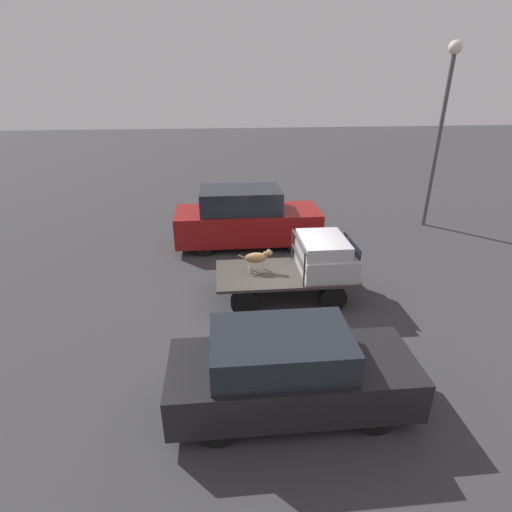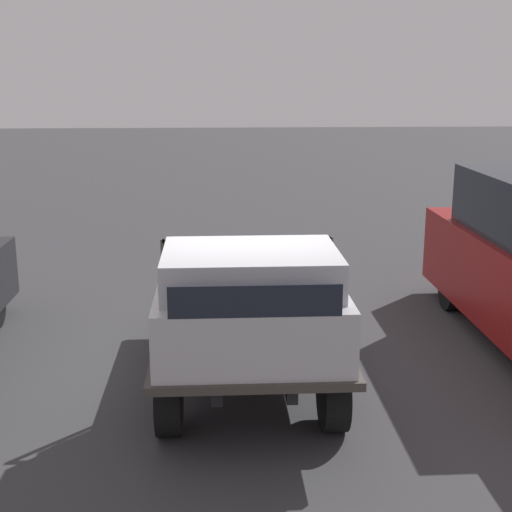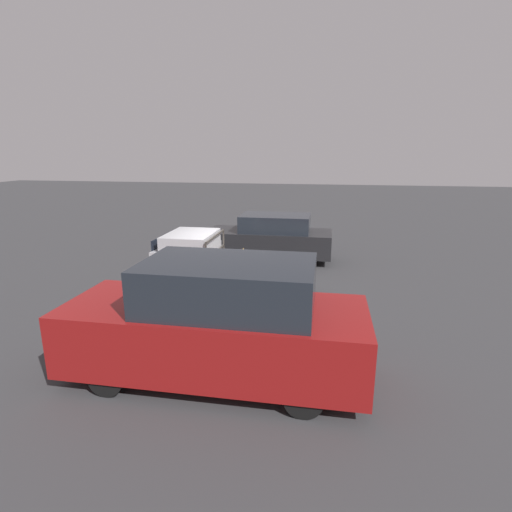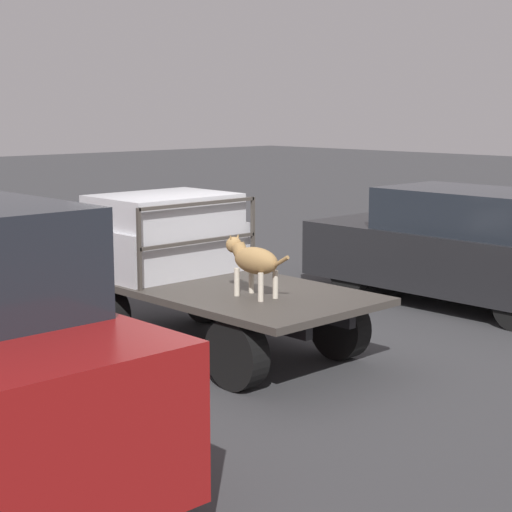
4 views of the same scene
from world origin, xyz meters
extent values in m
plane|color=#38383A|center=(0.00, 0.00, 0.00)|extent=(80.00, 80.00, 0.00)
cylinder|color=black|center=(1.18, 0.79, 0.37)|extent=(0.74, 0.24, 0.74)
cylinder|color=black|center=(1.18, -0.79, 0.37)|extent=(0.74, 0.24, 0.74)
cylinder|color=black|center=(-1.18, 0.79, 0.37)|extent=(0.74, 0.24, 0.74)
cylinder|color=black|center=(-1.18, -0.79, 0.37)|extent=(0.74, 0.24, 0.74)
cube|color=black|center=(0.00, 0.33, 0.63)|extent=(3.51, 0.10, 0.18)
cube|color=black|center=(0.00, -0.33, 0.63)|extent=(3.51, 0.10, 0.18)
cube|color=#3D3833|center=(0.00, 0.00, 0.76)|extent=(3.81, 1.90, 0.08)
cube|color=#B7B7BC|center=(1.14, 0.00, 1.10)|extent=(1.44, 1.78, 0.61)
cube|color=#B7B7BC|center=(1.03, 0.00, 1.59)|extent=(1.22, 1.64, 0.37)
cube|color=black|center=(1.85, 0.00, 1.53)|extent=(0.02, 1.46, 0.28)
cube|color=#3D3833|center=(0.35, 0.87, 1.26)|extent=(0.04, 0.04, 0.93)
cube|color=#3D3833|center=(0.35, -0.87, 1.26)|extent=(0.04, 0.04, 0.93)
cube|color=#3D3833|center=(0.35, 0.00, 1.71)|extent=(0.04, 1.74, 0.04)
cube|color=#3D3833|center=(0.35, 0.00, 1.26)|extent=(0.04, 1.74, 0.04)
cylinder|color=beige|center=(-0.60, 0.26, 0.95)|extent=(0.06, 0.06, 0.31)
cylinder|color=beige|center=(-0.60, 0.05, 0.95)|extent=(0.06, 0.06, 0.31)
cylinder|color=beige|center=(-0.98, 0.26, 0.95)|extent=(0.06, 0.06, 0.31)
cylinder|color=beige|center=(-0.98, 0.05, 0.95)|extent=(0.06, 0.06, 0.31)
ellipsoid|color=olive|center=(-0.79, 0.15, 1.20)|extent=(0.61, 0.29, 0.29)
sphere|color=beige|center=(-0.62, 0.15, 1.15)|extent=(0.13, 0.13, 0.13)
cylinder|color=olive|center=(-0.53, 0.15, 1.28)|extent=(0.21, 0.16, 0.20)
sphere|color=olive|center=(-0.44, 0.15, 1.33)|extent=(0.18, 0.18, 0.18)
cone|color=beige|center=(-0.36, 0.15, 1.32)|extent=(0.10, 0.10, 0.10)
cone|color=olive|center=(-0.44, 0.20, 1.41)|extent=(0.06, 0.08, 0.10)
cone|color=olive|center=(-0.44, 0.10, 1.41)|extent=(0.06, 0.08, 0.10)
cylinder|color=olive|center=(-1.15, 0.15, 1.23)|extent=(0.26, 0.04, 0.17)
cylinder|color=black|center=(0.88, -3.38, 0.30)|extent=(0.60, 0.20, 0.60)
cylinder|color=black|center=(0.88, -4.85, 0.30)|extent=(0.60, 0.20, 0.60)
cylinder|color=black|center=(-1.92, -3.38, 0.30)|extent=(0.60, 0.20, 0.60)
cylinder|color=black|center=(-1.92, -4.85, 0.30)|extent=(0.60, 0.20, 0.60)
cube|color=black|center=(-0.52, -4.11, 0.67)|extent=(4.52, 1.75, 0.83)
cube|color=#1E232B|center=(-0.75, -4.11, 1.39)|extent=(2.48, 1.57, 0.60)
cylinder|color=black|center=(0.87, 4.80, 0.30)|extent=(0.60, 0.20, 0.60)
cylinder|color=black|center=(0.87, 3.11, 0.30)|extent=(0.60, 0.20, 0.60)
cylinder|color=black|center=(-2.34, 4.80, 0.30)|extent=(0.60, 0.20, 0.60)
cylinder|color=black|center=(-2.34, 3.11, 0.30)|extent=(0.60, 0.20, 0.60)
cube|color=maroon|center=(-0.74, 3.96, 0.80)|extent=(5.19, 1.98, 1.10)
cube|color=#1E232B|center=(-1.00, 3.96, 1.75)|extent=(2.85, 1.78, 0.79)
cylinder|color=#4C4C51|center=(6.84, 5.46, 3.28)|extent=(0.16, 0.16, 6.56)
sphere|color=silver|center=(6.84, 5.46, 6.70)|extent=(0.48, 0.48, 0.48)
camera|label=1|loc=(-1.72, -9.81, 5.80)|focal=28.00mm
camera|label=2|loc=(7.48, -0.31, 3.36)|focal=50.00mm
camera|label=3|loc=(-2.55, 10.11, 3.90)|focal=28.00mm
camera|label=4|loc=(-7.37, 6.38, 2.82)|focal=60.00mm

